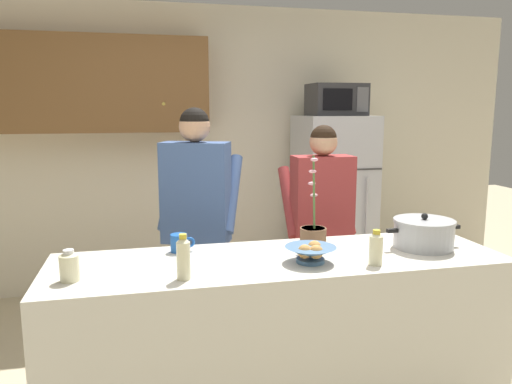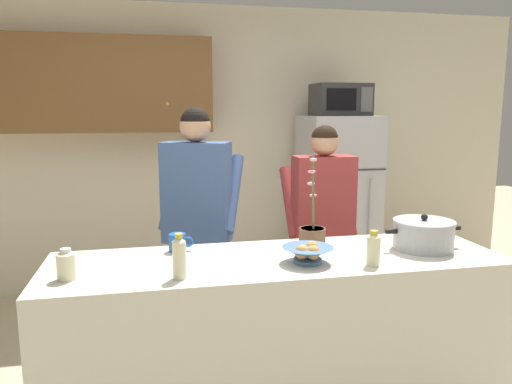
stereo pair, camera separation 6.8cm
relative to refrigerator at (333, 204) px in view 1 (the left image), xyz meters
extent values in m
cube|color=beige|center=(-1.03, 0.45, 0.49)|extent=(6.00, 0.12, 2.60)
cube|color=brown|center=(-2.23, 0.22, 1.07)|extent=(2.21, 0.34, 0.80)
sphere|color=gold|center=(-1.51, 0.05, 0.91)|extent=(0.03, 0.03, 0.03)
cube|color=silver|center=(-1.03, -1.85, -0.35)|extent=(2.32, 0.68, 0.92)
cube|color=#B7BABF|center=(0.00, 0.00, 0.00)|extent=(0.64, 0.64, 1.61)
cube|color=#333333|center=(0.00, -0.32, 0.35)|extent=(0.63, 0.01, 0.01)
cylinder|color=#B2B2B7|center=(0.18, -0.35, -0.08)|extent=(0.02, 0.02, 0.73)
cube|color=#2D2D30|center=(0.00, -0.02, 0.95)|extent=(0.48, 0.36, 0.28)
cube|color=black|center=(-0.06, -0.20, 0.95)|extent=(0.26, 0.01, 0.18)
cube|color=#59595B|center=(0.17, -0.20, 0.95)|extent=(0.11, 0.01, 0.21)
cylinder|color=#726656|center=(-1.31, -1.10, -0.40)|extent=(0.11, 0.11, 0.82)
cylinder|color=#726656|center=(-1.44, -1.04, -0.40)|extent=(0.11, 0.11, 0.82)
cube|color=#3F598C|center=(-1.37, -1.07, 0.33)|extent=(0.47, 0.35, 0.65)
sphere|color=tan|center=(-1.37, -1.07, 0.76)|extent=(0.20, 0.20, 0.20)
sphere|color=black|center=(-1.37, -1.07, 0.78)|extent=(0.19, 0.19, 0.19)
cylinder|color=#3F598C|center=(-1.13, -1.04, 0.31)|extent=(0.22, 0.38, 0.50)
cylinder|color=#3F598C|center=(-1.53, -0.88, 0.31)|extent=(0.22, 0.38, 0.50)
cylinder|color=#33384C|center=(-0.47, -1.14, -0.42)|extent=(0.11, 0.11, 0.76)
cylinder|color=#33384C|center=(-0.61, -1.14, -0.42)|extent=(0.11, 0.11, 0.76)
cube|color=#993333|center=(-0.54, -1.14, 0.26)|extent=(0.40, 0.21, 0.60)
sphere|color=tan|center=(-0.54, -1.14, 0.65)|extent=(0.18, 0.18, 0.18)
sphere|color=black|center=(-0.54, -1.14, 0.68)|extent=(0.18, 0.18, 0.18)
cylinder|color=#993333|center=(-0.34, -1.02, 0.24)|extent=(0.09, 0.36, 0.47)
cylinder|color=#993333|center=(-0.73, -1.01, 0.24)|extent=(0.09, 0.36, 0.47)
cylinder|color=#ADAFB5|center=(-0.22, -1.85, 0.18)|extent=(0.32, 0.32, 0.14)
cylinder|color=#ADAFB5|center=(-0.22, -1.85, 0.26)|extent=(0.33, 0.33, 0.02)
sphere|color=black|center=(-0.22, -1.85, 0.29)|extent=(0.04, 0.04, 0.04)
cube|color=black|center=(-0.41, -1.85, 0.22)|extent=(0.06, 0.02, 0.02)
cube|color=black|center=(-0.03, -1.85, 0.22)|extent=(0.06, 0.02, 0.02)
cylinder|color=#1E59B2|center=(-1.53, -1.62, 0.16)|extent=(0.09, 0.09, 0.10)
torus|color=#1E59B2|center=(-1.47, -1.62, 0.16)|extent=(0.06, 0.01, 0.06)
cylinder|color=#4C7299|center=(-0.91, -1.96, 0.12)|extent=(0.14, 0.14, 0.02)
cone|color=#4C7299|center=(-0.91, -1.96, 0.16)|extent=(0.26, 0.26, 0.06)
sphere|color=tan|center=(-0.95, -1.98, 0.18)|extent=(0.07, 0.07, 0.07)
sphere|color=tan|center=(-0.88, -1.93, 0.18)|extent=(0.07, 0.07, 0.07)
sphere|color=tan|center=(-0.90, -2.00, 0.18)|extent=(0.07, 0.07, 0.07)
cylinder|color=beige|center=(-2.03, -1.97, 0.17)|extent=(0.09, 0.09, 0.12)
cone|color=beige|center=(-2.03, -1.97, 0.24)|extent=(0.09, 0.09, 0.02)
cylinder|color=white|center=(-2.03, -1.97, 0.25)|extent=(0.05, 0.05, 0.02)
cylinder|color=beige|center=(-1.54, -2.06, 0.20)|extent=(0.06, 0.06, 0.17)
cone|color=beige|center=(-1.54, -2.06, 0.30)|extent=(0.06, 0.06, 0.03)
cylinder|color=gold|center=(-1.54, -2.06, 0.31)|extent=(0.03, 0.03, 0.02)
cylinder|color=beige|center=(-0.61, -2.07, 0.19)|extent=(0.07, 0.07, 0.14)
cone|color=beige|center=(-0.61, -2.07, 0.27)|extent=(0.07, 0.07, 0.02)
cylinder|color=gold|center=(-0.61, -2.07, 0.28)|extent=(0.04, 0.04, 0.02)
cylinder|color=brown|center=(-0.77, -1.61, 0.16)|extent=(0.15, 0.15, 0.09)
cylinder|color=#38281E|center=(-0.77, -1.61, 0.19)|extent=(0.14, 0.13, 0.01)
cylinder|color=#4C7238|center=(-0.77, -1.61, 0.40)|extent=(0.01, 0.05, 0.41)
ellipsoid|color=pink|center=(-0.76, -1.59, 0.38)|extent=(0.04, 0.03, 0.02)
ellipsoid|color=pink|center=(-0.78, -1.60, 0.45)|extent=(0.04, 0.03, 0.02)
ellipsoid|color=pink|center=(-0.78, -1.61, 0.52)|extent=(0.04, 0.03, 0.02)
ellipsoid|color=pink|center=(-0.78, -1.63, 0.59)|extent=(0.04, 0.03, 0.02)
camera|label=1|loc=(-1.70, -4.17, 0.86)|focal=34.34mm
camera|label=2|loc=(-1.63, -4.19, 0.86)|focal=34.34mm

